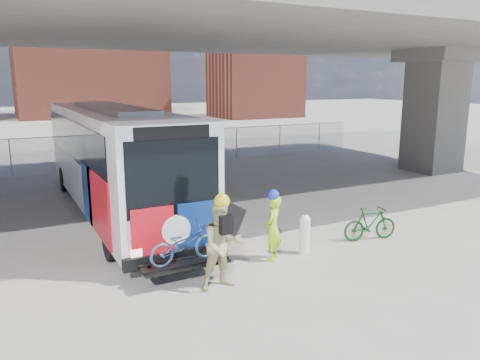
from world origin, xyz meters
TOP-DOWN VIEW (x-y plane):
  - ground at (0.00, 0.00)m, footprint 160.00×160.00m
  - bus at (-2.00, 3.63)m, footprint 2.67×12.93m
  - overpass at (0.00, 4.00)m, footprint 40.00×16.00m
  - chainlink_fence at (0.00, 12.00)m, footprint 30.00×0.06m
  - brick_buildings at (1.23, 48.23)m, footprint 54.00×22.00m
  - smokestack at (14.00, 55.00)m, footprint 2.20×2.20m
  - bollard at (1.47, -2.70)m, footprint 0.28×0.28m
  - cyclist_hivis at (0.48, -2.70)m, footprint 0.72×0.72m
  - cyclist_tan at (-1.36, -3.59)m, footprint 0.96×0.75m
  - bike_parked at (3.74, -2.70)m, footprint 1.69×0.81m

SIDE VIEW (x-z plane):
  - ground at x=0.00m, z-range 0.00..0.00m
  - bike_parked at x=3.74m, z-range 0.00..0.98m
  - bollard at x=1.47m, z-range 0.04..1.10m
  - cyclist_hivis at x=0.48m, z-range -0.03..1.81m
  - cyclist_tan at x=-1.36m, z-range -0.06..2.08m
  - chainlink_fence at x=0.00m, z-range -13.58..16.42m
  - bus at x=-2.00m, z-range 0.26..3.95m
  - brick_buildings at x=1.23m, z-range -0.58..11.42m
  - overpass at x=0.00m, z-range 2.57..10.52m
  - smokestack at x=14.00m, z-range 0.00..25.00m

